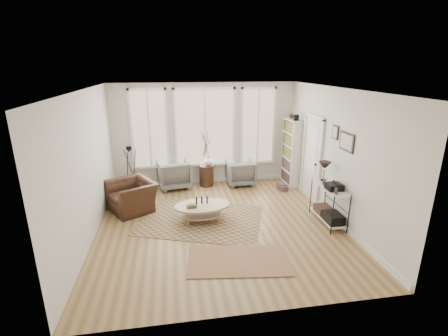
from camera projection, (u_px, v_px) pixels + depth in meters
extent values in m
plane|color=#9D7B4A|center=(219.00, 224.00, 7.15)|extent=(5.50, 5.50, 0.00)
plane|color=white|center=(219.00, 89.00, 6.27)|extent=(5.50, 5.50, 0.00)
cube|color=silver|center=(205.00, 134.00, 9.29)|extent=(5.20, 0.04, 2.90)
cube|color=silver|center=(251.00, 221.00, 4.12)|extent=(5.20, 0.04, 2.90)
cube|color=silver|center=(87.00, 167.00, 6.31)|extent=(0.04, 5.50, 2.90)
cube|color=silver|center=(336.00, 156.00, 7.11)|extent=(0.04, 5.50, 2.90)
cube|color=white|center=(206.00, 180.00, 9.71)|extent=(5.10, 0.04, 0.12)
cube|color=white|center=(329.00, 213.00, 7.53)|extent=(0.03, 5.40, 0.12)
cube|color=tan|center=(205.00, 128.00, 9.21)|extent=(1.60, 0.03, 2.10)
cube|color=tan|center=(149.00, 129.00, 8.97)|extent=(0.90, 0.03, 2.10)
cube|color=tan|center=(258.00, 126.00, 9.45)|extent=(0.90, 0.03, 2.10)
cube|color=white|center=(205.00, 128.00, 9.20)|extent=(1.74, 0.06, 2.24)
cube|color=white|center=(149.00, 129.00, 8.96)|extent=(1.04, 0.06, 2.24)
cube|color=white|center=(258.00, 126.00, 9.44)|extent=(1.04, 0.06, 2.24)
cube|color=white|center=(206.00, 164.00, 9.50)|extent=(4.10, 0.12, 0.06)
cube|color=silver|center=(312.00, 159.00, 8.31)|extent=(0.04, 0.88, 2.10)
cube|color=white|center=(312.00, 149.00, 8.23)|extent=(0.01, 0.55, 1.20)
cube|color=white|center=(320.00, 164.00, 7.85)|extent=(0.06, 0.08, 2.18)
cube|color=white|center=(304.00, 154.00, 8.77)|extent=(0.06, 0.08, 2.18)
cube|color=white|center=(315.00, 116.00, 7.98)|extent=(0.06, 1.06, 0.08)
sphere|color=black|center=(315.00, 165.00, 8.01)|extent=(0.06, 0.06, 0.06)
cube|color=white|center=(296.00, 156.00, 8.94)|extent=(0.30, 0.03, 1.90)
cube|color=white|center=(286.00, 149.00, 9.71)|extent=(0.30, 0.03, 1.90)
cube|color=white|center=(296.00, 152.00, 9.35)|extent=(0.02, 0.85, 1.90)
cube|color=white|center=(291.00, 152.00, 9.33)|extent=(0.30, 0.81, 1.90)
cube|color=brown|center=(291.00, 152.00, 9.33)|extent=(0.24, 0.75, 1.76)
cube|color=black|center=(296.00, 118.00, 8.83)|extent=(0.12, 0.10, 0.16)
sphere|color=#3A2216|center=(292.00, 116.00, 9.16)|extent=(0.14, 0.14, 0.14)
cube|color=white|center=(327.00, 217.00, 7.20)|extent=(0.37, 1.07, 0.03)
cube|color=white|center=(330.00, 188.00, 6.99)|extent=(0.37, 1.07, 0.02)
cylinder|color=black|center=(332.00, 216.00, 6.58)|extent=(0.02, 0.02, 0.85)
cylinder|color=black|center=(349.00, 215.00, 6.63)|extent=(0.02, 0.02, 0.85)
cylinder|color=black|center=(311.00, 196.00, 7.58)|extent=(0.02, 0.02, 0.85)
cylinder|color=black|center=(325.00, 195.00, 7.63)|extent=(0.02, 0.02, 0.85)
cylinder|color=black|center=(323.00, 180.00, 7.30)|extent=(0.14, 0.14, 0.02)
cylinder|color=black|center=(324.00, 174.00, 7.26)|extent=(0.02, 0.02, 0.30)
cone|color=black|center=(325.00, 166.00, 7.19)|extent=(0.28, 0.28, 0.18)
cube|color=black|center=(334.00, 187.00, 6.82)|extent=(0.32, 0.30, 0.13)
cube|color=black|center=(333.00, 218.00, 6.93)|extent=(0.32, 0.45, 0.20)
cube|color=#3A2216|center=(323.00, 209.00, 7.38)|extent=(0.32, 0.40, 0.16)
cube|color=black|center=(336.00, 191.00, 6.55)|extent=(0.02, 0.10, 0.14)
cube|color=black|center=(324.00, 183.00, 7.06)|extent=(0.02, 0.10, 0.12)
cube|color=black|center=(347.00, 142.00, 6.61)|extent=(0.03, 0.52, 0.38)
cube|color=silver|center=(346.00, 142.00, 6.61)|extent=(0.01, 0.44, 0.30)
cube|color=black|center=(336.00, 132.00, 7.05)|extent=(0.03, 0.24, 0.30)
cube|color=silver|center=(335.00, 132.00, 7.05)|extent=(0.01, 0.18, 0.24)
cube|color=brown|center=(202.00, 219.00, 7.35)|extent=(3.14, 2.73, 0.01)
cube|color=brown|center=(239.00, 260.00, 5.80)|extent=(1.91, 1.22, 0.01)
ellipsoid|color=tan|center=(202.00, 214.00, 7.25)|extent=(1.10, 0.73, 0.03)
ellipsoid|color=tan|center=(202.00, 206.00, 7.19)|extent=(1.28, 0.86, 0.04)
cylinder|color=tan|center=(187.00, 219.00, 7.01)|extent=(0.04, 0.04, 0.35)
cylinder|color=tan|center=(219.00, 216.00, 7.12)|extent=(0.04, 0.04, 0.35)
cylinder|color=tan|center=(187.00, 211.00, 7.38)|extent=(0.04, 0.04, 0.35)
cylinder|color=tan|center=(216.00, 209.00, 7.49)|extent=(0.04, 0.04, 0.35)
cylinder|color=black|center=(197.00, 201.00, 7.18)|extent=(0.04, 0.04, 0.18)
cylinder|color=black|center=(202.00, 200.00, 7.20)|extent=(0.04, 0.04, 0.18)
cylinder|color=black|center=(207.00, 200.00, 7.22)|extent=(0.04, 0.04, 0.18)
cube|color=#324D2C|center=(192.00, 206.00, 7.05)|extent=(0.22, 0.16, 0.06)
imported|color=slate|center=(174.00, 174.00, 9.18)|extent=(1.01, 1.02, 0.80)
imported|color=slate|center=(240.00, 172.00, 9.45)|extent=(0.80, 0.82, 0.72)
cylinder|color=#3A2216|center=(206.00, 175.00, 9.36)|extent=(0.41, 0.41, 0.61)
imported|color=silver|center=(208.00, 161.00, 9.23)|extent=(0.32, 0.32, 0.27)
imported|color=#3A2216|center=(132.00, 196.00, 7.77)|extent=(1.42, 1.37, 0.71)
cylinder|color=black|center=(129.00, 150.00, 8.59)|extent=(0.05, 0.05, 0.05)
cube|color=black|center=(129.00, 148.00, 8.57)|extent=(0.15, 0.12, 0.09)
cylinder|color=black|center=(128.00, 149.00, 8.50)|extent=(0.05, 0.07, 0.05)
cube|color=brown|center=(282.00, 186.00, 9.13)|extent=(0.25, 0.30, 0.17)
cube|color=brown|center=(283.00, 188.00, 9.02)|extent=(0.24, 0.27, 0.15)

